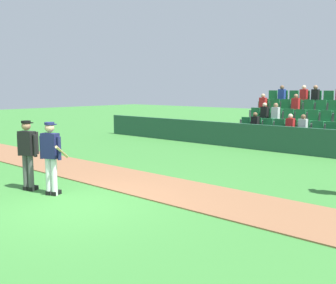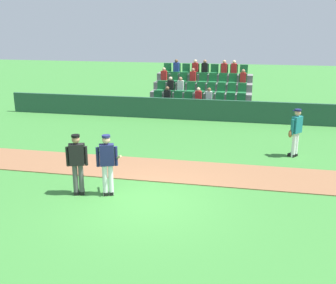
# 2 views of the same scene
# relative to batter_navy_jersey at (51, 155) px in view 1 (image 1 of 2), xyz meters

# --- Properties ---
(ground_plane) EXTENTS (80.00, 80.00, 0.00)m
(ground_plane) POSITION_rel_batter_navy_jersey_xyz_m (1.11, -0.24, -0.97)
(ground_plane) COLOR #387A33
(infield_dirt_path) EXTENTS (28.00, 2.10, 0.03)m
(infield_dirt_path) POSITION_rel_batter_navy_jersey_xyz_m (1.11, 2.25, -0.95)
(infield_dirt_path) COLOR brown
(infield_dirt_path) RESTS_ON ground
(dugout_fence) EXTENTS (20.00, 0.16, 1.06)m
(dugout_fence) POSITION_rel_batter_navy_jersey_xyz_m (1.11, 9.68, -0.44)
(dugout_fence) COLOR #234C38
(dugout_fence) RESTS_ON ground
(stadium_bleachers) EXTENTS (5.55, 3.80, 2.70)m
(stadium_bleachers) POSITION_rel_batter_navy_jersey_xyz_m (1.10, 11.99, -0.20)
(stadium_bleachers) COLOR slate
(stadium_bleachers) RESTS_ON ground
(batter_navy_jersey) EXTENTS (0.75, 0.69, 1.76)m
(batter_navy_jersey) POSITION_rel_batter_navy_jersey_xyz_m (0.00, 0.00, 0.00)
(batter_navy_jersey) COLOR white
(batter_navy_jersey) RESTS_ON ground
(umpire_home_plate) EXTENTS (0.56, 0.40, 1.76)m
(umpire_home_plate) POSITION_rel_batter_navy_jersey_xyz_m (-0.84, -0.12, 0.03)
(umpire_home_plate) COLOR #4C4C4C
(umpire_home_plate) RESTS_ON ground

